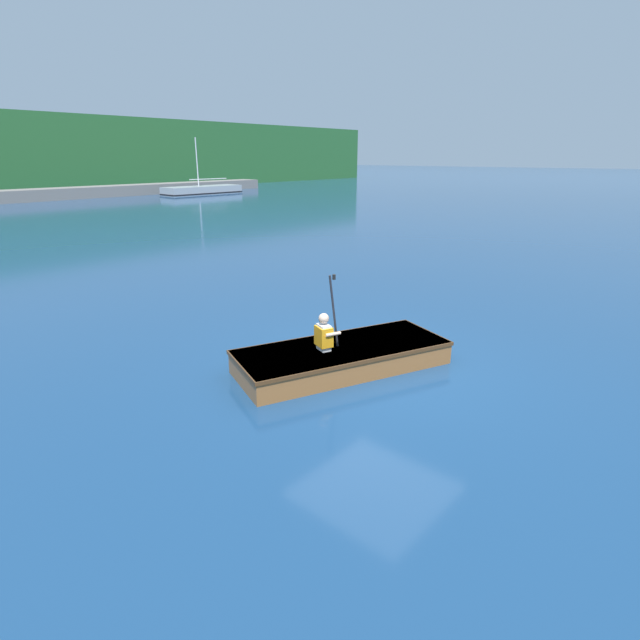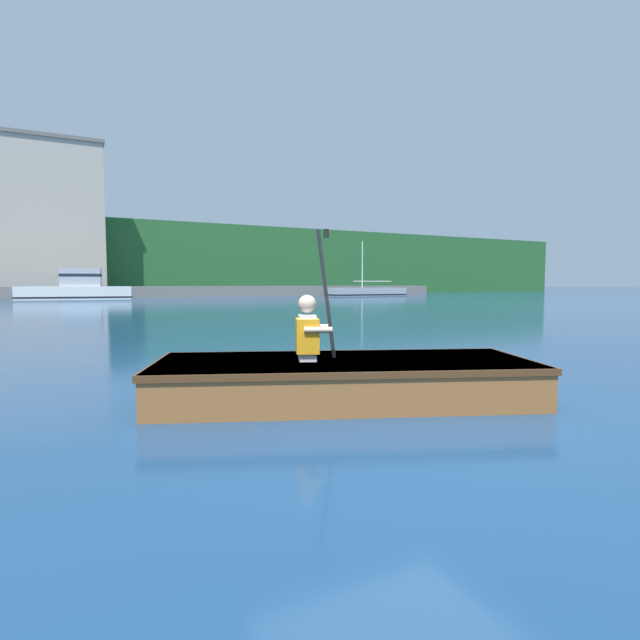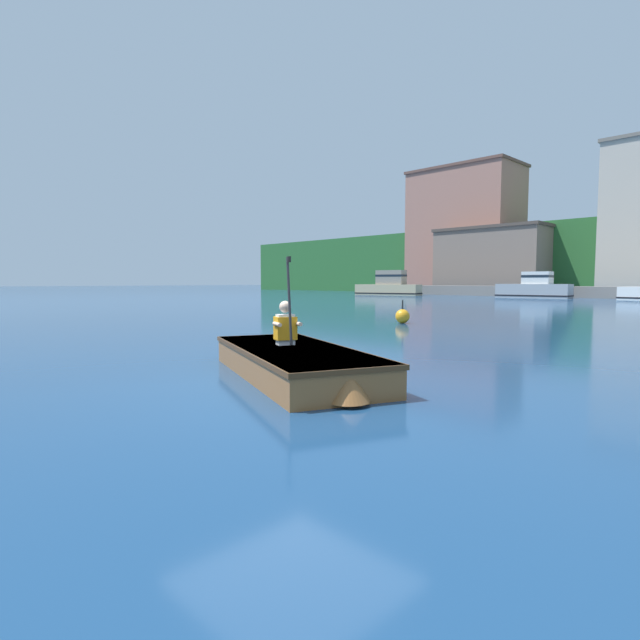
{
  "view_description": "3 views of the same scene",
  "coord_description": "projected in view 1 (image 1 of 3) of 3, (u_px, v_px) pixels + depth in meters",
  "views": [
    {
      "loc": [
        -6.55,
        -4.39,
        3.42
      ],
      "look_at": [
        -0.48,
        0.94,
        0.74
      ],
      "focal_mm": 28.0,
      "sensor_mm": 36.0,
      "label": 1
    },
    {
      "loc": [
        -2.86,
        -3.66,
        1.12
      ],
      "look_at": [
        -0.48,
        0.94,
        0.74
      ],
      "focal_mm": 28.0,
      "sensor_mm": 36.0,
      "label": 2
    },
    {
      "loc": [
        4.54,
        -4.01,
        1.29
      ],
      "look_at": [
        -0.48,
        0.94,
        0.74
      ],
      "focal_mm": 28.0,
      "sensor_mm": 36.0,
      "label": 3
    }
  ],
  "objects": [
    {
      "name": "ground_plane",
      "position": [
        380.0,
        366.0,
        8.49
      ],
      "size": [
        300.0,
        300.0,
        0.0
      ],
      "primitive_type": "plane",
      "color": "navy"
    },
    {
      "name": "person_paddler",
      "position": [
        324.0,
        333.0,
        8.07
      ],
      "size": [
        0.42,
        0.43,
        1.24
      ],
      "color": "silver",
      "rests_on": "rowboat_foreground"
    },
    {
      "name": "rowboat_foreground",
      "position": [
        345.0,
        355.0,
        8.38
      ],
      "size": [
        3.83,
        2.62,
        0.39
      ],
      "color": "#935B2D",
      "rests_on": "ground"
    },
    {
      "name": "moored_boat_dock_west_inner",
      "position": [
        202.0,
        190.0,
        45.94
      ],
      "size": [
        7.51,
        2.47,
        4.96
      ],
      "color": "#9EA3A8",
      "rests_on": "ground"
    }
  ]
}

